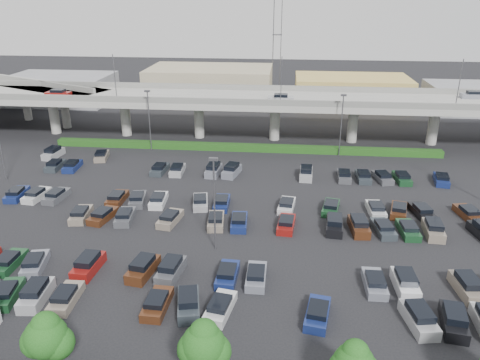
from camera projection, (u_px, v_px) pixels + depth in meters
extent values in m
plane|color=black|center=(225.00, 215.00, 57.39)|extent=(280.00, 280.00, 0.00)
cube|color=gray|center=(248.00, 100.00, 84.13)|extent=(150.00, 13.00, 1.10)
cube|color=slate|center=(244.00, 102.00, 77.97)|extent=(150.00, 0.50, 1.00)
cube|color=slate|center=(250.00, 87.00, 89.49)|extent=(150.00, 0.50, 1.00)
cylinder|color=gray|center=(54.00, 116.00, 89.03)|extent=(1.80, 1.80, 6.70)
cube|color=slate|center=(52.00, 100.00, 87.84)|extent=(2.60, 9.75, 0.50)
cylinder|color=gray|center=(126.00, 118.00, 87.73)|extent=(1.80, 1.80, 6.70)
cube|color=slate|center=(124.00, 101.00, 86.54)|extent=(2.60, 9.75, 0.50)
cylinder|color=gray|center=(199.00, 120.00, 86.43)|extent=(1.80, 1.80, 6.70)
cube|color=slate|center=(198.00, 103.00, 85.24)|extent=(2.60, 9.75, 0.50)
cylinder|color=gray|center=(275.00, 122.00, 85.14)|extent=(1.80, 1.80, 6.70)
cube|color=slate|center=(275.00, 105.00, 83.95)|extent=(2.60, 9.75, 0.50)
cylinder|color=gray|center=(353.00, 124.00, 83.84)|extent=(1.80, 1.80, 6.70)
cube|color=slate|center=(354.00, 107.00, 82.65)|extent=(2.60, 9.75, 0.50)
cylinder|color=gray|center=(433.00, 126.00, 82.54)|extent=(1.80, 1.80, 6.70)
cube|color=slate|center=(436.00, 108.00, 81.35)|extent=(2.60, 9.75, 0.50)
cube|color=maroon|center=(58.00, 94.00, 84.15)|extent=(4.40, 1.82, 0.82)
cube|color=black|center=(58.00, 91.00, 83.91)|extent=(2.30, 1.60, 0.50)
cube|color=#A3A3A8|center=(281.00, 99.00, 80.44)|extent=(4.40, 1.82, 0.82)
cube|color=black|center=(281.00, 95.00, 80.21)|extent=(2.30, 1.60, 0.50)
cube|color=slate|center=(474.00, 96.00, 82.82)|extent=(4.40, 1.82, 0.82)
cube|color=black|center=(474.00, 92.00, 82.58)|extent=(2.30, 1.60, 0.50)
cylinder|color=#4C4C51|center=(115.00, 78.00, 78.82)|extent=(0.14, 0.14, 8.00)
cylinder|color=#4C4C51|center=(281.00, 81.00, 76.23)|extent=(0.14, 0.14, 8.00)
cylinder|color=#4C4C51|center=(459.00, 85.00, 73.64)|extent=(0.14, 0.14, 8.00)
cube|color=gray|center=(8.00, 83.00, 99.08)|extent=(50.93, 30.13, 1.10)
cube|color=slate|center=(7.00, 78.00, 98.68)|extent=(47.34, 22.43, 1.00)
cylinder|color=gray|center=(26.00, 104.00, 98.18)|extent=(1.60, 1.60, 6.70)
cylinder|color=gray|center=(65.00, 111.00, 92.50)|extent=(1.60, 1.60, 6.70)
cube|color=#184113|center=(244.00, 148.00, 80.21)|extent=(66.00, 1.60, 1.10)
sphere|color=#194512|center=(46.00, 337.00, 32.38)|extent=(3.04, 3.04, 3.04)
sphere|color=#194512|center=(58.00, 343.00, 32.61)|extent=(2.39, 2.39, 2.39)
sphere|color=#194512|center=(38.00, 341.00, 32.48)|extent=(2.39, 2.39, 2.39)
sphere|color=#194512|center=(45.00, 326.00, 32.16)|extent=(2.06, 2.06, 2.06)
sphere|color=#194512|center=(203.00, 345.00, 31.61)|extent=(3.07, 3.07, 3.07)
sphere|color=#194512|center=(214.00, 351.00, 31.85)|extent=(2.41, 2.41, 2.41)
sphere|color=#194512|center=(194.00, 349.00, 31.72)|extent=(2.41, 2.41, 2.41)
sphere|color=#194512|center=(204.00, 334.00, 31.39)|extent=(2.08, 2.08, 2.08)
sphere|color=#194512|center=(355.00, 353.00, 30.21)|extent=(1.89, 1.89, 1.89)
cube|color=#174222|center=(7.00, 295.00, 41.79)|extent=(2.59, 4.66, 0.82)
cube|color=black|center=(5.00, 290.00, 41.37)|extent=(1.99, 2.55, 0.50)
cube|color=#A3A3A8|center=(36.00, 295.00, 41.49)|extent=(2.19, 4.54, 1.05)
cube|color=black|center=(35.00, 288.00, 41.18)|extent=(1.82, 2.73, 0.65)
cube|color=gray|center=(66.00, 298.00, 41.28)|extent=(1.96, 4.46, 0.82)
cube|color=black|center=(64.00, 294.00, 40.86)|extent=(1.67, 2.35, 0.50)
cube|color=#482513|center=(157.00, 304.00, 40.52)|extent=(1.97, 4.46, 0.82)
cube|color=black|center=(156.00, 299.00, 40.09)|extent=(1.68, 2.35, 0.50)
cube|color=#2F373D|center=(189.00, 305.00, 40.22)|extent=(2.69, 4.68, 1.05)
cube|color=black|center=(188.00, 297.00, 39.91)|extent=(2.10, 2.87, 0.65)
cube|color=silver|center=(220.00, 308.00, 40.01)|extent=(2.57, 4.65, 0.82)
cube|color=black|center=(220.00, 303.00, 39.59)|extent=(1.98, 2.55, 0.50)
cube|color=navy|center=(317.00, 314.00, 39.24)|extent=(2.56, 4.65, 0.82)
cube|color=black|center=(318.00, 310.00, 38.82)|extent=(1.98, 2.54, 0.50)
cube|color=#A3A3A8|center=(419.00, 320.00, 38.43)|extent=(2.56, 4.65, 1.05)
cube|color=black|center=(420.00, 311.00, 38.12)|extent=(2.03, 2.84, 0.65)
cube|color=black|center=(453.00, 322.00, 38.18)|extent=(2.49, 4.63, 1.05)
cube|color=black|center=(455.00, 314.00, 37.87)|extent=(1.99, 2.82, 0.65)
cube|color=#174222|center=(9.00, 263.00, 46.65)|extent=(1.84, 4.41, 0.82)
cube|color=black|center=(7.00, 258.00, 46.23)|extent=(1.61, 2.31, 0.50)
cube|color=slate|center=(35.00, 264.00, 46.40)|extent=(2.72, 4.69, 0.82)
cube|color=black|center=(33.00, 260.00, 45.98)|extent=(2.06, 2.59, 0.50)
cube|color=maroon|center=(89.00, 266.00, 45.84)|extent=(2.08, 4.50, 1.05)
cube|color=black|center=(88.00, 259.00, 45.53)|extent=(1.75, 2.69, 0.65)
cube|color=#482513|center=(143.00, 269.00, 45.33)|extent=(2.52, 4.64, 1.05)
cube|color=black|center=(143.00, 262.00, 45.02)|extent=(2.01, 2.83, 0.65)
cube|color=#4B4C51|center=(171.00, 271.00, 45.08)|extent=(2.34, 4.59, 1.05)
cube|color=black|center=(170.00, 264.00, 44.77)|extent=(1.90, 2.77, 0.65)
cube|color=navy|center=(227.00, 275.00, 44.61)|extent=(1.99, 4.47, 0.82)
cube|color=black|center=(227.00, 271.00, 44.19)|extent=(1.69, 2.36, 0.50)
cube|color=slate|center=(256.00, 277.00, 44.36)|extent=(1.82, 4.40, 0.82)
cube|color=black|center=(256.00, 272.00, 43.93)|extent=(1.60, 2.30, 0.50)
cube|color=slate|center=(374.00, 284.00, 43.34)|extent=(1.87, 4.42, 0.82)
cube|color=black|center=(376.00, 279.00, 42.92)|extent=(1.63, 2.32, 0.50)
cube|color=white|center=(405.00, 284.00, 43.04)|extent=(1.94, 4.45, 1.05)
cube|color=black|center=(406.00, 277.00, 42.73)|extent=(1.67, 2.64, 0.65)
cube|color=gray|center=(467.00, 288.00, 42.53)|extent=(2.25, 4.56, 1.05)
cube|color=black|center=(469.00, 280.00, 42.22)|extent=(1.86, 2.75, 0.65)
cube|color=gray|center=(81.00, 215.00, 56.53)|extent=(2.30, 4.57, 0.82)
cube|color=black|center=(80.00, 211.00, 56.11)|extent=(1.85, 2.46, 0.50)
cube|color=#482513|center=(103.00, 216.00, 56.27)|extent=(2.67, 4.68, 0.82)
cube|color=black|center=(102.00, 212.00, 55.86)|extent=(2.03, 2.57, 0.50)
cube|color=#4B4C51|center=(125.00, 217.00, 56.02)|extent=(2.31, 4.58, 0.82)
cube|color=black|center=(124.00, 213.00, 55.60)|extent=(1.85, 2.47, 0.50)
cube|color=gray|center=(170.00, 219.00, 55.51)|extent=(2.53, 4.64, 0.82)
cube|color=black|center=(169.00, 215.00, 55.09)|extent=(1.96, 2.54, 0.50)
cube|color=gray|center=(216.00, 221.00, 55.00)|extent=(2.24, 4.56, 0.82)
cube|color=black|center=(216.00, 217.00, 54.58)|extent=(1.82, 2.45, 0.50)
cube|color=navy|center=(239.00, 222.00, 54.75)|extent=(2.05, 4.49, 0.82)
cube|color=black|center=(239.00, 218.00, 54.32)|extent=(1.72, 2.38, 0.50)
cube|color=maroon|center=(286.00, 225.00, 54.24)|extent=(2.23, 4.55, 0.82)
cube|color=black|center=(286.00, 220.00, 53.81)|extent=(1.81, 2.44, 0.50)
cube|color=black|center=(334.00, 226.00, 53.68)|extent=(2.21, 4.55, 1.05)
cube|color=black|center=(335.00, 219.00, 53.37)|extent=(1.83, 2.73, 0.65)
cube|color=#482513|center=(359.00, 227.00, 53.43)|extent=(2.16, 4.53, 1.05)
cube|color=black|center=(359.00, 221.00, 53.12)|extent=(1.80, 2.72, 0.65)
cube|color=#2F373D|center=(383.00, 229.00, 53.22)|extent=(2.46, 4.62, 0.82)
cube|color=black|center=(384.00, 225.00, 52.80)|extent=(1.93, 2.51, 0.50)
cube|color=#174222|center=(408.00, 230.00, 52.96)|extent=(2.04, 4.49, 0.82)
cube|color=black|center=(409.00, 226.00, 52.54)|extent=(1.72, 2.38, 0.50)
cube|color=gray|center=(433.00, 230.00, 52.66)|extent=(2.10, 4.51, 1.05)
cube|color=black|center=(434.00, 224.00, 52.35)|extent=(1.77, 2.70, 0.65)
cube|color=navy|center=(17.00, 195.00, 62.15)|extent=(2.24, 4.56, 0.82)
cube|color=black|center=(15.00, 191.00, 61.73)|extent=(1.82, 2.44, 0.50)
cube|color=silver|center=(37.00, 195.00, 61.90)|extent=(2.26, 4.56, 0.82)
cube|color=black|center=(35.00, 192.00, 61.48)|extent=(1.83, 2.45, 0.50)
cube|color=#4B4C51|center=(57.00, 196.00, 61.64)|extent=(2.23, 4.55, 0.82)
cube|color=black|center=(55.00, 192.00, 61.22)|extent=(1.81, 2.44, 0.50)
cube|color=#482513|center=(117.00, 199.00, 60.88)|extent=(1.84, 4.41, 0.82)
cube|color=black|center=(116.00, 195.00, 60.46)|extent=(1.61, 2.31, 0.50)
cube|color=#4B4C51|center=(138.00, 200.00, 60.62)|extent=(2.50, 4.63, 0.82)
cube|color=black|center=(137.00, 196.00, 60.20)|extent=(1.95, 2.53, 0.50)
cube|color=white|center=(159.00, 201.00, 60.37)|extent=(2.11, 4.51, 0.82)
cube|color=black|center=(158.00, 197.00, 59.95)|extent=(1.75, 2.40, 0.50)
cube|color=#A3A3A8|center=(200.00, 202.00, 59.86)|extent=(2.55, 4.65, 0.82)
cube|color=black|center=(200.00, 199.00, 59.44)|extent=(1.98, 2.54, 0.50)
cube|color=navy|center=(222.00, 203.00, 59.61)|extent=(1.94, 4.45, 0.82)
cube|color=black|center=(221.00, 199.00, 59.18)|extent=(1.66, 2.34, 0.50)
cube|color=white|center=(287.00, 206.00, 58.84)|extent=(2.32, 4.58, 0.82)
cube|color=black|center=(287.00, 202.00, 58.42)|extent=(1.86, 2.47, 0.50)
cube|color=#174222|center=(331.00, 208.00, 58.33)|extent=(2.63, 4.67, 0.82)
cube|color=black|center=(331.00, 204.00, 57.91)|extent=(2.01, 2.57, 0.50)
cube|color=silver|center=(376.00, 210.00, 57.82)|extent=(2.03, 4.48, 0.82)
cube|color=black|center=(377.00, 206.00, 57.40)|extent=(1.71, 2.37, 0.50)
cube|color=#482513|center=(399.00, 211.00, 57.57)|extent=(2.84, 4.71, 0.82)
cube|color=black|center=(400.00, 207.00, 57.15)|extent=(2.11, 2.62, 0.50)
cube|color=black|center=(422.00, 212.00, 57.31)|extent=(2.59, 4.66, 0.82)
cube|color=black|center=(423.00, 208.00, 56.89)|extent=(1.99, 2.55, 0.50)
cube|color=#482513|center=(468.00, 214.00, 56.80)|extent=(2.61, 4.66, 0.82)
cube|color=black|center=(470.00, 210.00, 56.38)|extent=(2.01, 2.56, 0.50)
cube|color=#2F373D|center=(55.00, 166.00, 72.29)|extent=(1.97, 4.46, 0.82)
cube|color=black|center=(54.00, 162.00, 71.86)|extent=(1.68, 2.35, 0.50)
cube|color=navy|center=(72.00, 166.00, 72.03)|extent=(2.13, 4.52, 0.82)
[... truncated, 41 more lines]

